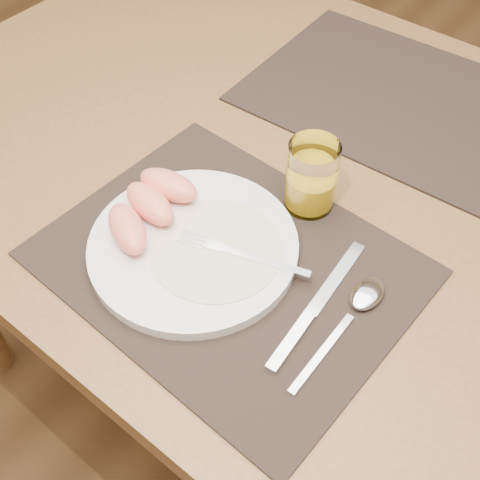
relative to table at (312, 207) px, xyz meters
name	(u,v)px	position (x,y,z in m)	size (l,w,h in m)	color
ground	(287,396)	(0.00, 0.00, -0.67)	(5.00, 5.00, 0.00)	brown
table	(312,207)	(0.00, 0.00, 0.00)	(1.40, 0.90, 0.75)	brown
placemat_near	(228,263)	(0.01, -0.22, 0.09)	(0.45, 0.35, 0.00)	black
placemat_far	(391,96)	(0.00, 0.22, 0.09)	(0.45, 0.35, 0.00)	black
plate	(193,246)	(-0.04, -0.23, 0.10)	(0.27, 0.27, 0.02)	white
plate_dressing	(216,249)	(-0.01, -0.22, 0.10)	(0.17, 0.17, 0.00)	white
fork	(232,251)	(0.01, -0.22, 0.11)	(0.17, 0.07, 0.00)	silver
knife	(311,313)	(0.14, -0.22, 0.09)	(0.03, 0.22, 0.01)	silver
spoon	(361,302)	(0.18, -0.17, 0.09)	(0.04, 0.19, 0.01)	silver
juice_glass	(311,179)	(0.03, -0.07, 0.13)	(0.07, 0.07, 0.10)	white
grapefruit_wedges	(149,205)	(-0.11, -0.23, 0.12)	(0.11, 0.16, 0.04)	#FF8268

